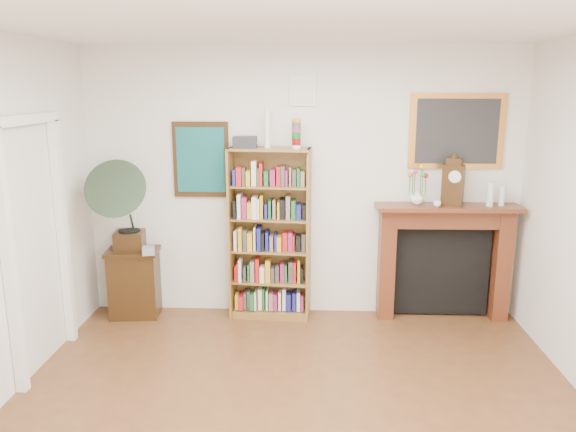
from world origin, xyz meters
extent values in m
cube|color=white|center=(0.00, 0.00, 2.80)|extent=(4.50, 5.00, 0.01)
cube|color=silver|center=(0.00, 2.50, 1.40)|extent=(4.50, 0.01, 2.80)
cube|color=white|center=(-2.21, 0.73, 1.05)|extent=(0.08, 0.08, 2.10)
cube|color=white|center=(-2.21, 1.67, 1.05)|extent=(0.08, 0.08, 2.10)
cube|color=white|center=(-2.21, 1.20, 2.13)|extent=(0.08, 1.02, 0.08)
cube|color=black|center=(-1.05, 2.48, 1.65)|extent=(0.58, 0.03, 0.78)
cube|color=#13585B|center=(-1.05, 2.46, 1.65)|extent=(0.50, 0.01, 0.67)
cube|color=white|center=(0.00, 2.48, 2.35)|extent=(0.26, 0.03, 0.30)
cube|color=silver|center=(0.00, 2.46, 2.35)|extent=(0.22, 0.01, 0.26)
cube|color=#CC8434|center=(1.55, 2.48, 1.95)|extent=(0.95, 0.03, 0.75)
cube|color=#262628|center=(1.55, 2.46, 1.95)|extent=(0.82, 0.01, 0.65)
cube|color=brown|center=(-0.73, 2.33, 0.89)|extent=(0.05, 0.29, 1.79)
cube|color=brown|center=(0.07, 2.33, 0.89)|extent=(0.05, 0.29, 1.79)
cube|color=brown|center=(-0.33, 2.33, 1.78)|extent=(0.84, 0.36, 0.02)
cube|color=brown|center=(-0.33, 2.33, 0.04)|extent=(0.84, 0.36, 0.08)
cube|color=brown|center=(-0.33, 2.47, 0.89)|extent=(0.82, 0.09, 1.79)
cube|color=brown|center=(-0.33, 2.33, 0.39)|extent=(0.79, 0.34, 0.02)
cube|color=brown|center=(-0.33, 2.33, 0.73)|extent=(0.79, 0.34, 0.02)
cube|color=brown|center=(-0.33, 2.33, 1.06)|extent=(0.79, 0.34, 0.02)
cube|color=brown|center=(-0.33, 2.33, 1.40)|extent=(0.79, 0.34, 0.02)
cube|color=black|center=(-1.77, 2.29, 0.36)|extent=(0.57, 0.44, 0.73)
cube|color=#4E2112|center=(0.89, 2.37, 0.59)|extent=(0.16, 0.22, 1.18)
cube|color=#4E2112|center=(2.07, 2.37, 0.59)|extent=(0.16, 0.22, 1.18)
cube|color=#4E2112|center=(1.48, 2.37, 1.08)|extent=(1.34, 0.23, 0.19)
cube|color=#4E2112|center=(1.48, 2.33, 1.20)|extent=(1.45, 0.36, 0.04)
cube|color=black|center=(1.48, 2.44, 0.49)|extent=(0.98, 0.09, 0.94)
cube|color=black|center=(-1.81, 2.36, 0.82)|extent=(0.33, 0.33, 0.18)
cylinder|color=black|center=(-1.81, 2.36, 0.91)|extent=(0.25, 0.25, 0.01)
cone|color=#314733|center=(-1.81, 2.17, 1.32)|extent=(0.68, 0.81, 0.77)
cube|color=#ABABB7|center=(-1.55, 2.13, 0.77)|extent=(0.15, 0.15, 0.08)
cube|color=black|center=(1.51, 2.33, 1.43)|extent=(0.23, 0.19, 0.41)
cylinder|color=white|center=(1.51, 2.27, 1.52)|extent=(0.12, 0.06, 0.12)
cube|color=black|center=(1.51, 2.33, 1.66)|extent=(0.18, 0.15, 0.07)
imported|color=white|center=(1.17, 2.37, 1.30)|extent=(0.16, 0.16, 0.15)
imported|color=white|center=(1.35, 2.25, 1.25)|extent=(0.10, 0.10, 0.06)
cylinder|color=silver|center=(1.88, 2.30, 1.34)|extent=(0.07, 0.07, 0.24)
cylinder|color=silver|center=(2.00, 2.34, 1.32)|extent=(0.06, 0.06, 0.20)
camera|label=1|loc=(0.11, -3.26, 2.38)|focal=35.00mm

